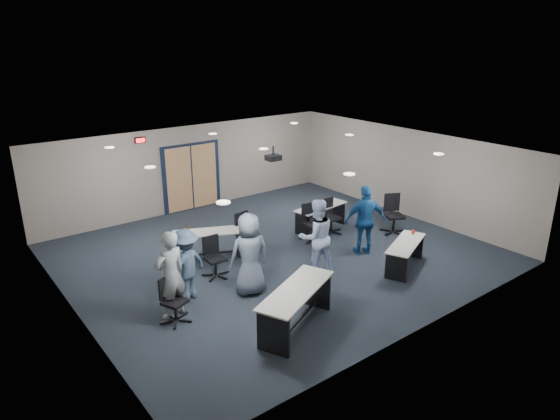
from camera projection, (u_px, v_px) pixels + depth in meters
floor at (276, 253)px, 12.93m from camera, size 10.00×10.00×0.00m
back_wall at (191, 168)px, 15.85m from camera, size 10.00×0.04×2.70m
front_wall at (424, 267)px, 9.11m from camera, size 10.00×0.04×2.70m
left_wall at (69, 255)px, 9.61m from camera, size 0.04×9.00×2.70m
right_wall at (405, 172)px, 15.35m from camera, size 0.04×9.00×2.70m
ceiling at (276, 151)px, 12.03m from camera, size 10.00×9.00×0.04m
double_door at (192, 177)px, 15.92m from camera, size 2.00×0.07×2.20m
exit_sign at (140, 140)px, 14.52m from camera, size 0.32×0.07×0.18m
ceiling_projector at (273, 158)px, 12.67m from camera, size 0.35×0.32×0.37m
ceiling_can_lights at (270, 151)px, 12.23m from camera, size 6.24×5.74×0.02m
table_front_left at (296, 302)px, 9.45m from camera, size 2.16×1.48×0.84m
table_front_right at (405, 251)px, 11.96m from camera, size 1.72×1.16×0.77m
table_back_left at (208, 239)px, 12.56m from camera, size 1.80×1.23×0.96m
table_back_right at (321, 213)px, 14.40m from camera, size 1.79×0.79×0.70m
chair_back_a at (215, 258)px, 11.54m from camera, size 0.63×0.63×0.96m
chair_back_b at (247, 233)px, 12.90m from camera, size 0.74×0.74×1.03m
chair_back_c at (312, 223)px, 13.59m from camera, size 0.72×0.72×1.02m
chair_back_d at (332, 216)px, 14.11m from camera, size 0.65×0.65×0.99m
chair_loose_left at (175, 300)px, 9.71m from camera, size 0.77×0.77×0.94m
chair_loose_right at (394, 214)px, 14.10m from camera, size 0.93×0.93×1.11m
person_gray at (170, 275)px, 9.75m from camera, size 0.73×0.54×1.83m
person_plaid at (249, 254)px, 10.67m from camera, size 1.00×0.77×1.83m
person_lightblue at (316, 237)px, 11.60m from camera, size 1.04×0.90×1.83m
person_navy at (365, 220)px, 12.63m from camera, size 1.16×0.86×1.83m
person_back at (186, 265)px, 10.45m from camera, size 1.15×0.87×1.59m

